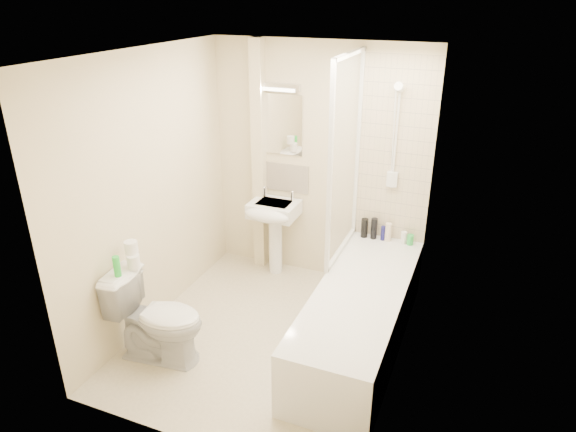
% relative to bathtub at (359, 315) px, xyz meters
% --- Properties ---
extents(floor, '(2.50, 2.50, 0.00)m').
position_rel_bathtub_xyz_m(floor, '(-0.75, -0.20, -0.29)').
color(floor, beige).
rests_on(floor, ground).
extents(wall_back, '(2.20, 0.02, 2.40)m').
position_rel_bathtub_xyz_m(wall_back, '(-0.75, 1.05, 0.91)').
color(wall_back, beige).
rests_on(wall_back, ground).
extents(wall_left, '(0.02, 2.50, 2.40)m').
position_rel_bathtub_xyz_m(wall_left, '(-1.85, -0.20, 0.91)').
color(wall_left, beige).
rests_on(wall_left, ground).
extents(wall_right, '(0.02, 2.50, 2.40)m').
position_rel_bathtub_xyz_m(wall_right, '(0.35, -0.20, 0.91)').
color(wall_right, beige).
rests_on(wall_right, ground).
extents(ceiling, '(2.20, 2.50, 0.02)m').
position_rel_bathtub_xyz_m(ceiling, '(-0.75, -0.20, 2.11)').
color(ceiling, white).
rests_on(ceiling, wall_back).
extents(tile_back, '(0.70, 0.01, 1.75)m').
position_rel_bathtub_xyz_m(tile_back, '(0.00, 1.04, 1.14)').
color(tile_back, beige).
rests_on(tile_back, wall_back).
extents(tile_right, '(0.01, 2.10, 1.75)m').
position_rel_bathtub_xyz_m(tile_right, '(0.34, 0.00, 1.14)').
color(tile_right, beige).
rests_on(tile_right, wall_right).
extents(pipe_boxing, '(0.12, 0.12, 2.40)m').
position_rel_bathtub_xyz_m(pipe_boxing, '(-1.37, 0.99, 0.91)').
color(pipe_boxing, beige).
rests_on(pipe_boxing, ground).
extents(splashback, '(0.60, 0.02, 0.30)m').
position_rel_bathtub_xyz_m(splashback, '(-1.15, 1.04, 0.74)').
color(splashback, beige).
rests_on(splashback, wall_back).
extents(mirror, '(0.46, 0.01, 0.60)m').
position_rel_bathtub_xyz_m(mirror, '(-1.15, 1.04, 1.29)').
color(mirror, white).
rests_on(mirror, wall_back).
extents(strip_light, '(0.42, 0.07, 0.07)m').
position_rel_bathtub_xyz_m(strip_light, '(-1.15, 1.02, 1.66)').
color(strip_light, silver).
rests_on(strip_light, wall_back).
extents(bathtub, '(0.70, 2.10, 0.55)m').
position_rel_bathtub_xyz_m(bathtub, '(0.00, 0.00, 0.00)').
color(bathtub, white).
rests_on(bathtub, ground).
extents(shower_screen, '(0.04, 0.92, 1.80)m').
position_rel_bathtub_xyz_m(shower_screen, '(-0.35, 0.60, 1.16)').
color(shower_screen, white).
rests_on(shower_screen, bathtub).
extents(shower_fixture, '(0.10, 0.16, 0.99)m').
position_rel_bathtub_xyz_m(shower_fixture, '(-0.00, 0.99, 1.26)').
color(shower_fixture, white).
rests_on(shower_fixture, wall_back).
extents(pedestal_sink, '(0.48, 0.46, 0.93)m').
position_rel_bathtub_xyz_m(pedestal_sink, '(-1.15, 0.81, 0.37)').
color(pedestal_sink, white).
rests_on(pedestal_sink, ground).
extents(bottle_black_a, '(0.07, 0.07, 0.19)m').
position_rel_bathtub_xyz_m(bottle_black_a, '(-0.22, 0.96, 0.36)').
color(bottle_black_a, black).
rests_on(bottle_black_a, bathtub).
extents(bottle_black_b, '(0.06, 0.06, 0.21)m').
position_rel_bathtub_xyz_m(bottle_black_b, '(-0.13, 0.96, 0.37)').
color(bottle_black_b, black).
rests_on(bottle_black_b, bathtub).
extents(bottle_blue, '(0.04, 0.04, 0.15)m').
position_rel_bathtub_xyz_m(bottle_blue, '(-0.04, 0.96, 0.33)').
color(bottle_blue, navy).
rests_on(bottle_blue, bathtub).
extents(bottle_cream, '(0.06, 0.06, 0.18)m').
position_rel_bathtub_xyz_m(bottle_cream, '(0.01, 0.96, 0.35)').
color(bottle_cream, beige).
rests_on(bottle_cream, bathtub).
extents(bottle_white_b, '(0.05, 0.05, 0.12)m').
position_rel_bathtub_xyz_m(bottle_white_b, '(0.17, 0.96, 0.32)').
color(bottle_white_b, white).
rests_on(bottle_white_b, bathtub).
extents(bottle_green, '(0.06, 0.06, 0.10)m').
position_rel_bathtub_xyz_m(bottle_green, '(0.23, 0.96, 0.31)').
color(bottle_green, green).
rests_on(bottle_green, bathtub).
extents(toilet, '(0.59, 0.84, 0.77)m').
position_rel_bathtub_xyz_m(toilet, '(-1.47, -0.77, 0.09)').
color(toilet, white).
rests_on(toilet, ground).
extents(toilet_roll_lower, '(0.10, 0.10, 0.11)m').
position_rel_bathtub_xyz_m(toilet_roll_lower, '(-1.69, -0.71, 0.53)').
color(toilet_roll_lower, white).
rests_on(toilet_roll_lower, toilet).
extents(toilet_roll_upper, '(0.11, 0.11, 0.10)m').
position_rel_bathtub_xyz_m(toilet_roll_upper, '(-1.72, -0.68, 0.64)').
color(toilet_roll_upper, white).
rests_on(toilet_roll_upper, toilet_roll_lower).
extents(green_bottle, '(0.05, 0.05, 0.17)m').
position_rel_bathtub_xyz_m(green_bottle, '(-1.72, -0.87, 0.56)').
color(green_bottle, green).
rests_on(green_bottle, toilet).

